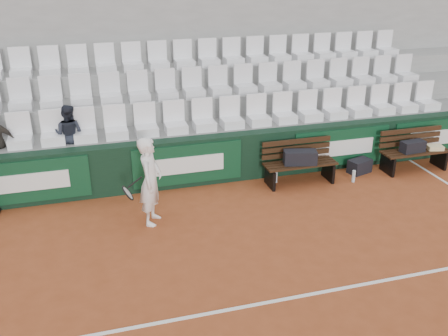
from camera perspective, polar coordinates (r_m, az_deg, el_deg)
ground at (r=7.08m, az=4.34°, el=-15.21°), size 80.00×80.00×0.00m
court_baseline at (r=7.08m, az=4.34°, el=-15.19°), size 18.00×0.06×0.01m
back_barrier at (r=10.16m, az=-2.86°, el=0.84°), size 18.00×0.34×1.00m
grandstand_tier_front at (r=10.72m, az=-3.99°, el=2.06°), size 18.00×0.95×1.00m
grandstand_tier_mid at (r=11.52m, az=-5.02°, el=4.77°), size 18.00×0.95×1.45m
grandstand_tier_back at (r=12.34m, az=-5.92°, el=7.12°), size 18.00×0.95×1.90m
grandstand_rear_wall at (r=12.66m, az=-6.69°, el=13.32°), size 18.00×0.30×4.40m
seat_row_front at (r=10.29m, az=-3.91°, el=5.94°), size 11.90×0.44×0.63m
seat_row_mid at (r=11.06m, az=-5.03°, el=9.59°), size 11.90×0.44×0.63m
seat_row_back at (r=11.88m, az=-6.03°, el=12.75°), size 11.90×0.44×0.63m
bench_left at (r=10.38m, az=8.64°, el=-0.56°), size 1.50×0.56×0.45m
bench_right at (r=11.65m, az=20.88°, el=0.83°), size 1.50×0.56×0.45m
sports_bag_left at (r=10.20m, az=8.69°, el=1.21°), size 0.71×0.42×0.28m
sports_bag_right at (r=11.44m, az=20.77°, el=2.31°), size 0.54×0.28×0.24m
towel at (r=11.79m, az=22.96°, el=2.18°), size 0.37×0.30×0.09m
sports_bag_ground at (r=11.17m, az=15.24°, el=0.21°), size 0.55×0.43×0.30m
water_bottle_near at (r=10.38m, az=5.95°, el=-1.03°), size 0.07×0.07×0.24m
water_bottle_far at (r=10.69m, az=14.59°, el=-0.92°), size 0.07×0.07×0.26m
tennis_player at (r=8.66m, az=-8.42°, el=-1.50°), size 0.78×0.68×1.59m
spectator_c at (r=10.06m, az=-17.58°, el=6.12°), size 0.70×0.64×1.18m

